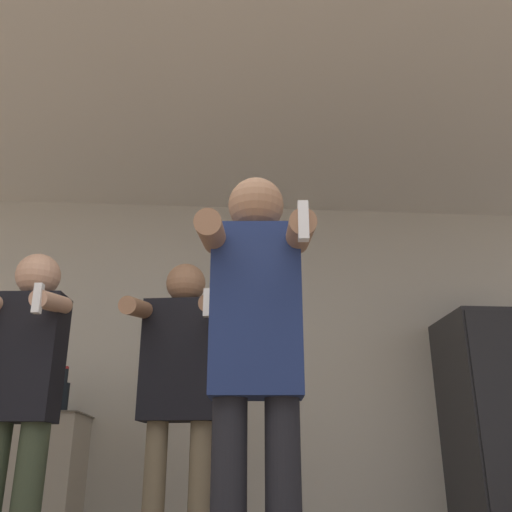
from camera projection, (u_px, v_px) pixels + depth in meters
wall_back at (160, 372)px, 4.00m from camera, size 7.00×0.06×2.55m
ceiling_slab at (150, 91)px, 3.11m from camera, size 7.00×3.33×0.05m
refrigerator at (512, 440)px, 3.68m from camera, size 0.71×0.65×1.62m
bottle_clear_vodka at (19, 392)px, 3.65m from camera, size 0.08×0.08×0.35m
bottle_tall_gin at (64, 396)px, 3.67m from camera, size 0.06×0.06×0.31m
person_woman_foreground at (256, 352)px, 2.12m from camera, size 0.45×0.50×1.77m
person_man_side at (21, 395)px, 2.78m from camera, size 0.44×0.49×1.71m
person_spectator_back at (181, 380)px, 3.07m from camera, size 0.56×0.58×1.75m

